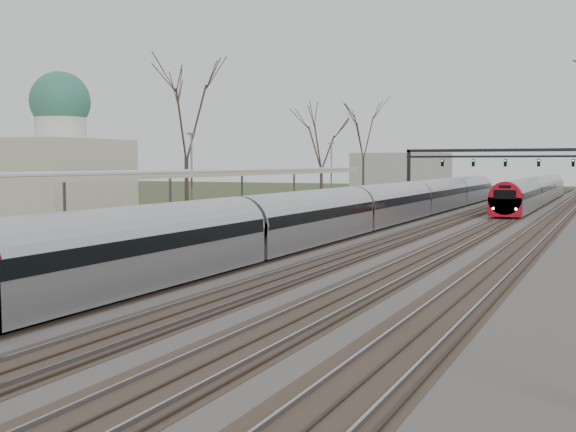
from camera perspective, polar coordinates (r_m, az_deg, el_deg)
track_bed at (r=54.59m, az=11.62°, el=-0.52°), size 24.00×160.00×0.22m
platform at (r=41.74m, az=-6.57°, el=-1.30°), size 3.50×69.00×1.00m
canopy at (r=37.77m, az=-10.18°, el=3.29°), size 4.10×50.00×3.11m
dome_building at (r=49.69m, az=-18.90°, el=3.10°), size 10.00×8.00×10.30m
signal_gantry at (r=83.89m, az=16.35°, el=4.34°), size 21.00×0.59×6.08m
tree_west_far at (r=54.78m, az=-8.07°, el=7.87°), size 5.50×5.50×11.33m
train_near at (r=52.20m, az=7.91°, el=0.87°), size 2.62×75.21×3.05m
train_far at (r=80.55m, az=18.96°, el=1.85°), size 2.62×45.21×3.05m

